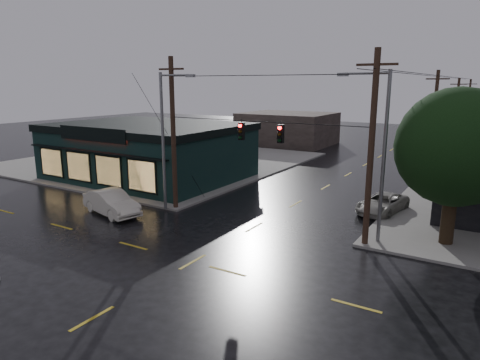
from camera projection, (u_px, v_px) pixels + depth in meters
The scene contains 15 objects.
ground_plane at pixel (193, 262), 20.71m from camera, with size 160.00×160.00×0.00m, color black.
sidewalk_nw at pixel (161, 160), 47.53m from camera, with size 28.00×28.00×0.15m, color gray.
pizza_shop at pixel (148, 150), 38.56m from camera, with size 16.30×12.34×4.90m.
corner_tree at pixel (456, 148), 21.66m from camera, with size 6.06×6.06×8.18m.
utility_pole_nw at pixel (176, 209), 29.43m from camera, with size 2.00×0.32×10.15m, color #341F17, non-canonical shape.
utility_pole_ne at pixel (364, 246), 22.78m from camera, with size 2.00×0.32×10.15m, color #341F17, non-canonical shape.
utility_pole_far_a at pixel (428, 174), 40.64m from camera, with size 2.00×0.32×9.65m, color #341F17, non-canonical shape.
utility_pole_far_b at pixel (452, 148), 57.25m from camera, with size 2.00×0.32×9.15m, color #341F17, non-canonical shape.
utility_pole_far_c at pixel (465, 133), 73.86m from camera, with size 2.00×0.32×9.15m, color #341F17, non-canonical shape.
span_signal_assembly at pixel (261, 132), 24.80m from camera, with size 13.00×0.48×1.23m.
streetlight_nw at pixel (166, 211), 29.00m from camera, with size 5.40×0.30×9.15m, color slate, non-canonical shape.
streetlight_ne at pixel (377, 243), 23.11m from camera, with size 5.40×0.30×9.15m, color slate, non-canonical shape.
bg_building_west at pixel (288, 128), 60.60m from camera, with size 12.00×10.00×4.40m, color #2E2521.
sedan_cream at pixel (111, 203), 28.05m from camera, with size 1.71×4.89×1.61m, color beige.
suv_silver at pixel (382, 203), 28.48m from camera, with size 2.14×4.64×1.29m, color #A09E94.
Camera 1 is at (12.08, -15.25, 8.45)m, focal length 32.00 mm.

